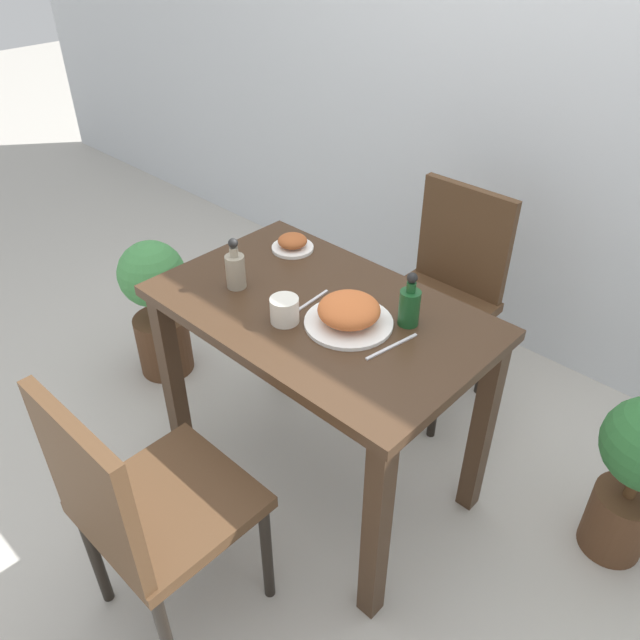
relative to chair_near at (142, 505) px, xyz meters
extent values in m
plane|color=#B7B2A8|center=(-0.03, 0.72, -0.51)|extent=(16.00, 16.00, 0.00)
cube|color=silver|center=(-0.03, 2.00, 0.79)|extent=(8.00, 0.05, 2.60)
cube|color=#3D2819|center=(-0.03, 0.72, 0.24)|extent=(1.05, 0.65, 0.04)
cube|color=#3D2819|center=(-0.51, 0.44, -0.15)|extent=(0.06, 0.06, 0.74)
cube|color=#3D2819|center=(0.44, 0.44, -0.15)|extent=(0.06, 0.06, 0.74)
cube|color=#3D2819|center=(-0.51, 1.00, -0.15)|extent=(0.06, 0.06, 0.74)
cube|color=#3D2819|center=(0.44, 1.00, -0.15)|extent=(0.06, 0.06, 0.74)
cube|color=#4C331E|center=(0.00, 0.08, -0.07)|extent=(0.42, 0.42, 0.04)
cube|color=#4C331E|center=(0.00, -0.11, 0.17)|extent=(0.40, 0.04, 0.44)
cylinder|color=black|center=(0.18, 0.26, -0.30)|extent=(0.03, 0.03, 0.43)
cylinder|color=black|center=(-0.18, 0.26, -0.30)|extent=(0.03, 0.03, 0.43)
cylinder|color=black|center=(0.18, -0.10, -0.30)|extent=(0.03, 0.03, 0.43)
cylinder|color=black|center=(-0.18, -0.10, -0.30)|extent=(0.03, 0.03, 0.43)
cube|color=#4C331E|center=(-0.03, 1.36, -0.07)|extent=(0.42, 0.42, 0.04)
cube|color=#4C331E|center=(-0.03, 1.55, 0.17)|extent=(0.40, 0.04, 0.44)
cylinder|color=black|center=(-0.21, 1.18, -0.30)|extent=(0.03, 0.03, 0.43)
cylinder|color=black|center=(0.15, 1.18, -0.30)|extent=(0.03, 0.03, 0.43)
cylinder|color=black|center=(-0.21, 1.54, -0.30)|extent=(0.03, 0.03, 0.43)
cylinder|color=black|center=(0.15, 1.54, -0.30)|extent=(0.03, 0.03, 0.43)
cylinder|color=white|center=(0.09, 0.71, 0.26)|extent=(0.27, 0.27, 0.01)
ellipsoid|color=#CC6633|center=(0.09, 0.71, 0.31)|extent=(0.19, 0.19, 0.08)
cylinder|color=white|center=(-0.36, 0.92, 0.26)|extent=(0.15, 0.15, 0.01)
ellipsoid|color=#A35128|center=(-0.36, 0.92, 0.29)|extent=(0.10, 0.10, 0.04)
cylinder|color=silver|center=(-0.06, 0.59, 0.30)|extent=(0.09, 0.09, 0.08)
cylinder|color=#194C23|center=(0.22, 0.83, 0.31)|extent=(0.06, 0.06, 0.11)
cylinder|color=#194C23|center=(0.22, 0.83, 0.39)|extent=(0.03, 0.03, 0.03)
sphere|color=black|center=(0.22, 0.83, 0.42)|extent=(0.03, 0.03, 0.03)
cylinder|color=gray|center=(-0.31, 0.62, 0.31)|extent=(0.06, 0.06, 0.11)
cylinder|color=gray|center=(-0.31, 0.62, 0.39)|extent=(0.03, 0.03, 0.03)
sphere|color=black|center=(-0.31, 0.62, 0.42)|extent=(0.03, 0.03, 0.03)
cube|color=silver|center=(-0.07, 0.71, 0.26)|extent=(0.02, 0.18, 0.00)
cube|color=silver|center=(0.25, 0.71, 0.26)|extent=(0.04, 0.19, 0.00)
cylinder|color=#51331E|center=(-0.99, 0.70, -0.38)|extent=(0.24, 0.24, 0.28)
cylinder|color=brown|center=(-0.99, 0.70, -0.19)|extent=(0.04, 0.04, 0.08)
sphere|color=#428947|center=(-0.99, 0.70, -0.01)|extent=(0.28, 0.28, 0.28)
cylinder|color=#51331E|center=(0.89, 1.17, -0.39)|extent=(0.20, 0.20, 0.25)
cylinder|color=brown|center=(0.89, 1.17, -0.22)|extent=(0.04, 0.04, 0.09)
camera|label=1|loc=(1.06, -0.44, 1.34)|focal=35.00mm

